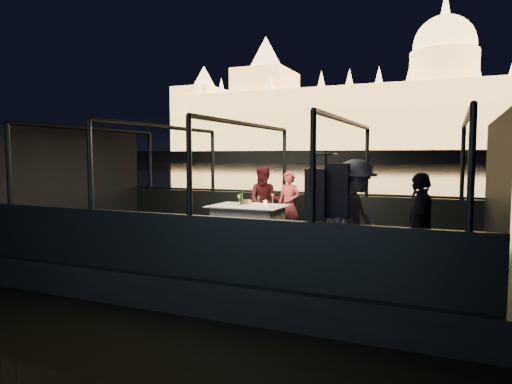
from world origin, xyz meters
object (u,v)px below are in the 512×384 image
at_px(coat_stand, 325,217).
at_px(passenger_dark, 420,222).
at_px(person_woman_coral, 289,203).
at_px(chair_port_left, 261,216).
at_px(dining_table_central, 248,225).
at_px(chair_port_right, 286,217).
at_px(person_man_maroon, 265,202).
at_px(passenger_stripe, 355,219).
at_px(wine_bottle, 241,197).

relative_size(coat_stand, passenger_dark, 1.19).
distance_m(person_woman_coral, passenger_dark, 3.77).
bearing_deg(chair_port_left, dining_table_central, -99.29).
xyz_separation_m(chair_port_right, person_man_maroon, (-0.50, 0.05, 0.30)).
bearing_deg(person_man_maroon, person_woman_coral, -12.35).
relative_size(dining_table_central, passenger_dark, 0.95).
bearing_deg(chair_port_left, passenger_stripe, -61.41).
distance_m(chair_port_right, passenger_dark, 3.79).
distance_m(person_man_maroon, passenger_dark, 4.18).
relative_size(chair_port_left, passenger_stripe, 0.56).
xyz_separation_m(chair_port_left, passenger_dark, (3.38, -2.52, 0.40)).
bearing_deg(passenger_dark, wine_bottle, -115.83).
bearing_deg(coat_stand, wine_bottle, 137.11).
height_order(person_man_maroon, passenger_stripe, passenger_stripe).
height_order(person_woman_coral, passenger_dark, passenger_dark).
bearing_deg(chair_port_right, passenger_stripe, -63.74).
height_order(coat_stand, passenger_dark, coat_stand).
height_order(dining_table_central, passenger_stripe, passenger_stripe).
distance_m(coat_stand, passenger_dark, 1.27).
bearing_deg(chair_port_left, person_woman_coral, -11.45).
height_order(passenger_dark, wine_bottle, passenger_dark).
bearing_deg(person_man_maroon, wine_bottle, -112.87).
bearing_deg(dining_table_central, passenger_stripe, -34.75).
distance_m(chair_port_left, person_man_maroon, 0.31).
distance_m(coat_stand, person_man_maroon, 3.61).
height_order(dining_table_central, chair_port_left, chair_port_left).
distance_m(dining_table_central, chair_port_right, 1.01).
relative_size(dining_table_central, coat_stand, 0.80).
bearing_deg(coat_stand, person_woman_coral, 117.61).
bearing_deg(wine_bottle, person_man_maroon, 79.59).
xyz_separation_m(chair_port_left, passenger_stripe, (2.51, -2.56, 0.40)).
distance_m(person_man_maroon, passenger_stripe, 3.57).
xyz_separation_m(dining_table_central, person_woman_coral, (0.52, 0.94, 0.36)).
relative_size(coat_stand, person_man_maroon, 1.20).
distance_m(dining_table_central, person_man_maroon, 1.01).
bearing_deg(chair_port_left, passenger_dark, -52.54).
relative_size(dining_table_central, wine_bottle, 5.33).
distance_m(person_woman_coral, person_man_maroon, 0.55).
height_order(dining_table_central, coat_stand, coat_stand).
relative_size(chair_port_left, wine_bottle, 3.48).
distance_m(chair_port_left, passenger_stripe, 3.61).
relative_size(person_woman_coral, passenger_dark, 0.93).
xyz_separation_m(person_man_maroon, passenger_stripe, (2.44, -2.61, 0.10)).
height_order(dining_table_central, passenger_dark, passenger_dark).
relative_size(chair_port_right, wine_bottle, 3.04).
bearing_deg(chair_port_right, dining_table_central, -128.71).
relative_size(chair_port_right, coat_stand, 0.46).
distance_m(coat_stand, person_woman_coral, 3.32).
height_order(chair_port_left, wine_bottle, wine_bottle).
xyz_separation_m(person_man_maroon, passenger_dark, (3.30, -2.57, 0.10)).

